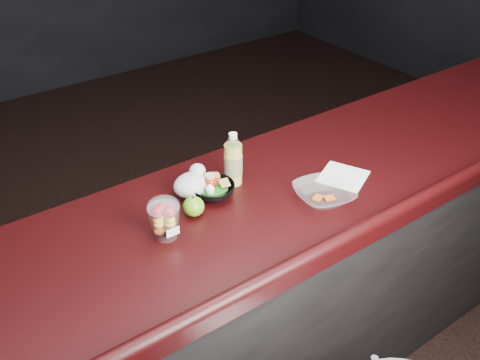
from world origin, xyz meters
The scene contains 8 objects.
counter centered at (0.00, 0.30, 0.51)m, with size 4.06×0.71×1.02m.
lemonade_bottle centered at (0.05, 0.43, 1.10)m, with size 0.07×0.07×0.20m.
fruit_cup centered at (-0.30, 0.30, 1.09)m, with size 0.10×0.10×0.14m.
green_apple centered at (-0.17, 0.34, 1.05)m, with size 0.07×0.07×0.08m.
plastic_bag centered at (-0.10, 0.45, 1.07)m, with size 0.14×0.11×0.10m.
snack_bowl centered at (-0.06, 0.40, 1.05)m, with size 0.19×0.19×0.08m.
takeout_bowl centered at (0.24, 0.15, 1.04)m, with size 0.24×0.24×0.05m.
paper_napkin centered at (0.40, 0.22, 1.02)m, with size 0.16×0.16×0.00m, color white.
Camera 1 is at (-0.87, -0.90, 2.10)m, focal length 40.00 mm.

